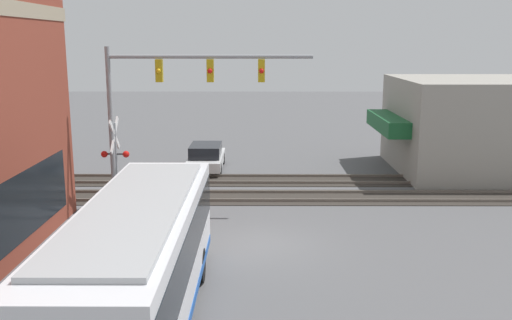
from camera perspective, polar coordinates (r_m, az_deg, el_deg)
The scene contains 8 objects.
ground_plane at distance 19.90m, azimuth 0.06°, elevation -8.46°, with size 120.00×120.00×0.00m, color #565659.
shop_building at distance 32.58m, azimuth 21.20°, elevation 3.25°, with size 8.16×9.67×4.95m.
city_bus at distance 14.04m, azimuth -11.71°, elevation -9.90°, with size 10.06×2.59×3.21m.
traffic_signal_gantry at distance 23.24m, azimuth -8.32°, elevation 7.04°, with size 0.42×8.25×6.68m.
crossing_signal at distance 24.31m, azimuth -13.88°, elevation 0.58°, with size 1.41×1.18×3.81m.
rail_track_near at distance 25.60m, azimuth 0.12°, elevation -3.73°, with size 2.60×60.00×0.15m.
rail_track_far at distance 28.69m, azimuth 0.14°, elevation -2.01°, with size 2.60×60.00×0.15m.
parked_car_white at distance 31.12m, azimuth -5.01°, elevation 0.24°, with size 4.44×1.82×1.41m.
Camera 1 is at (-18.65, -0.07, 6.92)m, focal length 40.00 mm.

